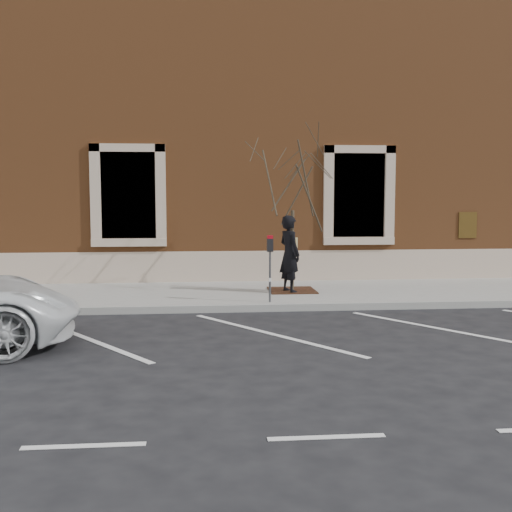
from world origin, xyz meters
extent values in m
plane|color=#28282B|center=(0.00, 0.00, 0.00)|extent=(120.00, 120.00, 0.00)
cube|color=#ABA8A1|center=(0.00, 1.75, 0.07)|extent=(40.00, 3.50, 0.15)
cube|color=#9E9E99|center=(0.00, -0.05, 0.07)|extent=(40.00, 0.12, 0.15)
cube|color=brown|center=(0.00, 7.75, 4.00)|extent=(40.00, 8.50, 8.00)
cube|color=#BCA58F|center=(0.00, 3.53, 0.55)|extent=(40.00, 0.06, 0.80)
cube|color=black|center=(-3.00, 3.65, 2.40)|extent=(1.40, 0.30, 2.20)
cube|color=#BCA58F|center=(-3.00, 3.48, 1.20)|extent=(1.90, 0.20, 0.20)
cube|color=black|center=(3.00, 3.65, 2.40)|extent=(1.40, 0.30, 2.20)
cube|color=#BCA58F|center=(3.00, 3.48, 1.20)|extent=(1.90, 0.20, 0.20)
imported|color=black|center=(0.87, 1.50, 1.05)|extent=(0.67, 0.78, 1.80)
cylinder|color=#595B60|center=(0.26, 0.21, 0.69)|extent=(0.05, 0.05, 1.08)
cube|color=black|center=(0.26, 0.21, 1.37)|extent=(0.13, 0.10, 0.28)
cube|color=#AE0B18|center=(0.26, 0.21, 1.54)|extent=(0.12, 0.09, 0.06)
cube|color=white|center=(0.26, 0.16, 0.63)|extent=(0.05, 0.00, 0.08)
cube|color=#411F15|center=(0.97, 1.73, 0.16)|extent=(1.08, 1.08, 0.03)
cylinder|color=#3E3625|center=(0.97, 1.73, 1.10)|extent=(0.09, 0.09, 1.91)
camera|label=1|loc=(-1.29, -13.15, 2.46)|focal=45.00mm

